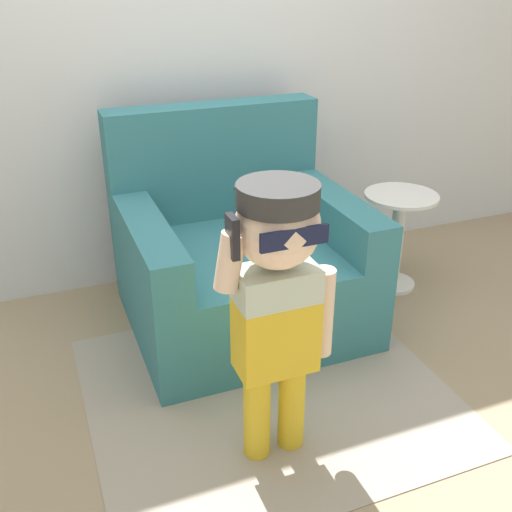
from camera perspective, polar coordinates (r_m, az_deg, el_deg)
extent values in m
plane|color=#998466|center=(2.89, -1.18, -7.69)|extent=(10.00, 10.00, 0.00)
cube|color=silver|center=(3.17, -6.81, 20.45)|extent=(10.00, 0.05, 2.60)
cube|color=teal|center=(2.90, -1.29, -2.59)|extent=(1.07, 1.00, 0.42)
cube|color=teal|center=(3.07, -4.09, 9.06)|extent=(1.07, 0.17, 0.57)
cube|color=teal|center=(2.58, -10.09, 0.89)|extent=(0.17, 0.82, 0.20)
cube|color=teal|center=(2.87, 7.73, 3.72)|extent=(0.17, 0.82, 0.20)
cylinder|color=gold|center=(2.18, 0.09, -14.74)|extent=(0.10, 0.10, 0.36)
cylinder|color=gold|center=(2.22, 3.39, -13.89)|extent=(0.10, 0.10, 0.36)
cube|color=gold|center=(2.01, 1.88, -7.48)|extent=(0.27, 0.15, 0.27)
cube|color=#B7C6B2|center=(1.91, 1.97, -2.70)|extent=(0.27, 0.15, 0.11)
sphere|color=beige|center=(1.82, 2.06, 2.83)|extent=(0.27, 0.27, 0.27)
cylinder|color=#2D2D2D|center=(1.78, 2.11, 5.79)|extent=(0.25, 0.25, 0.07)
cube|color=#2D2D2D|center=(1.90, 0.65, 6.22)|extent=(0.15, 0.12, 0.01)
cube|color=#0F1433|center=(1.71, 3.70, 1.71)|extent=(0.21, 0.01, 0.06)
cylinder|color=beige|center=(2.05, 6.35, -5.34)|extent=(0.08, 0.08, 0.33)
cylinder|color=beige|center=(1.81, -2.53, -0.54)|extent=(0.11, 0.08, 0.19)
cube|color=black|center=(1.75, -2.26, 1.85)|extent=(0.02, 0.07, 0.13)
cylinder|color=white|center=(3.41, 12.79, -2.52)|extent=(0.25, 0.25, 0.02)
cylinder|color=white|center=(3.30, 13.21, 1.25)|extent=(0.07, 0.07, 0.52)
cylinder|color=white|center=(3.20, 13.70, 5.58)|extent=(0.38, 0.38, 0.02)
cube|color=#9E9384|center=(2.56, 1.05, -12.68)|extent=(1.44, 1.33, 0.01)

